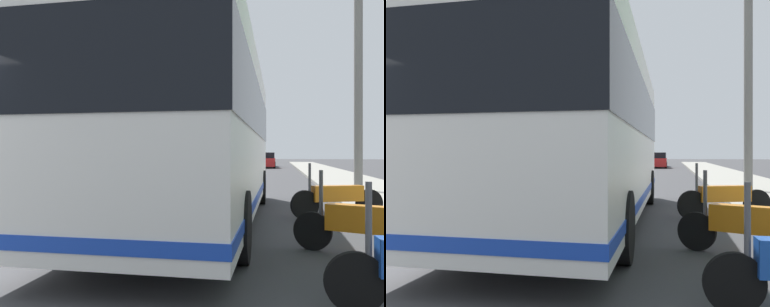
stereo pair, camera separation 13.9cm
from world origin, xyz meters
TOP-DOWN VIEW (x-y plane):
  - lane_divider_line at (10.00, 0.00)m, footprint 110.00×0.16m
  - coach_bus at (4.56, -2.30)m, footprint 10.86×2.68m
  - motorcycle_mid_row at (1.81, -5.34)m, footprint 0.94×2.21m
  - motorcycle_nearest_curb at (5.50, -5.34)m, footprint 0.90×2.14m
  - car_far_distant at (36.38, 2.00)m, footprint 4.00×1.78m
  - car_side_street at (39.82, -2.77)m, footprint 4.63×1.93m
  - car_oncoming at (44.67, -2.74)m, footprint 3.97×1.87m
  - car_behind_bus at (27.74, 2.45)m, footprint 4.06×2.04m
  - utility_pole at (12.09, -6.96)m, footprint 0.31×0.31m

SIDE VIEW (x-z plane):
  - lane_divider_line at x=10.00m, z-range 0.00..0.01m
  - motorcycle_mid_row at x=1.81m, z-range -0.15..1.10m
  - motorcycle_nearest_curb at x=5.50m, z-range -0.15..1.13m
  - car_oncoming at x=44.67m, z-range -0.03..1.33m
  - car_behind_bus at x=27.74m, z-range -0.03..1.38m
  - car_far_distant at x=36.38m, z-range -0.04..1.44m
  - car_side_street at x=39.82m, z-range -0.05..1.55m
  - coach_bus at x=4.56m, z-range 0.23..3.81m
  - utility_pole at x=12.09m, z-range 0.00..8.05m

